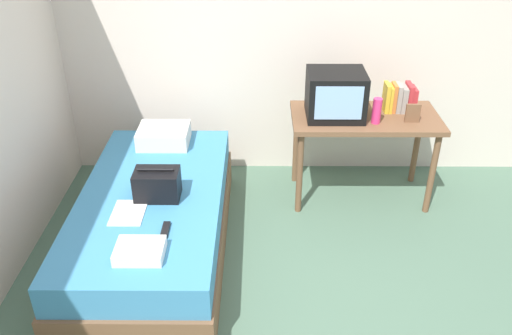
# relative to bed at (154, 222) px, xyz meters

# --- Properties ---
(ground_plane) EXTENTS (8.00, 8.00, 0.00)m
(ground_plane) POSITION_rel_bed_xyz_m (1.03, -0.71, -0.24)
(ground_plane) COLOR #4C6B56
(wall_back) EXTENTS (5.20, 0.10, 2.60)m
(wall_back) POSITION_rel_bed_xyz_m (1.03, 1.29, 1.06)
(wall_back) COLOR beige
(wall_back) RESTS_ON ground
(bed) EXTENTS (1.00, 2.00, 0.50)m
(bed) POSITION_rel_bed_xyz_m (0.00, 0.00, 0.00)
(bed) COLOR brown
(bed) RESTS_ON ground
(desk) EXTENTS (1.16, 0.60, 0.74)m
(desk) POSITION_rel_bed_xyz_m (1.59, 0.75, 0.40)
(desk) COLOR brown
(desk) RESTS_ON ground
(tv) EXTENTS (0.44, 0.39, 0.36)m
(tv) POSITION_rel_bed_xyz_m (1.34, 0.74, 0.68)
(tv) COLOR black
(tv) RESTS_ON desk
(water_bottle) EXTENTS (0.07, 0.07, 0.20)m
(water_bottle) POSITION_rel_bed_xyz_m (1.64, 0.61, 0.60)
(water_bottle) COLOR #E53372
(water_bottle) RESTS_ON desk
(book_row) EXTENTS (0.24, 0.17, 0.23)m
(book_row) POSITION_rel_bed_xyz_m (1.86, 0.85, 0.61)
(book_row) COLOR gold
(book_row) RESTS_ON desk
(picture_frame) EXTENTS (0.11, 0.02, 0.15)m
(picture_frame) POSITION_rel_bed_xyz_m (1.92, 0.63, 0.57)
(picture_frame) COLOR brown
(picture_frame) RESTS_ON desk
(pillow) EXTENTS (0.40, 0.34, 0.14)m
(pillow) POSITION_rel_bed_xyz_m (-0.02, 0.73, 0.32)
(pillow) COLOR silver
(pillow) RESTS_ON bed
(handbag) EXTENTS (0.30, 0.20, 0.22)m
(handbag) POSITION_rel_bed_xyz_m (0.06, -0.06, 0.35)
(handbag) COLOR black
(handbag) RESTS_ON bed
(magazine) EXTENTS (0.21, 0.29, 0.01)m
(magazine) POSITION_rel_bed_xyz_m (-0.10, -0.25, 0.26)
(magazine) COLOR white
(magazine) RESTS_ON bed
(remote_dark) EXTENTS (0.04, 0.16, 0.02)m
(remote_dark) POSITION_rel_bed_xyz_m (0.17, -0.45, 0.26)
(remote_dark) COLOR black
(remote_dark) RESTS_ON bed
(remote_silver) EXTENTS (0.04, 0.14, 0.02)m
(remote_silver) POSITION_rel_bed_xyz_m (-0.12, 0.19, 0.26)
(remote_silver) COLOR #B7B7BC
(remote_silver) RESTS_ON bed
(folded_towel) EXTENTS (0.28, 0.22, 0.07)m
(folded_towel) POSITION_rel_bed_xyz_m (0.06, -0.68, 0.29)
(folded_towel) COLOR white
(folded_towel) RESTS_ON bed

